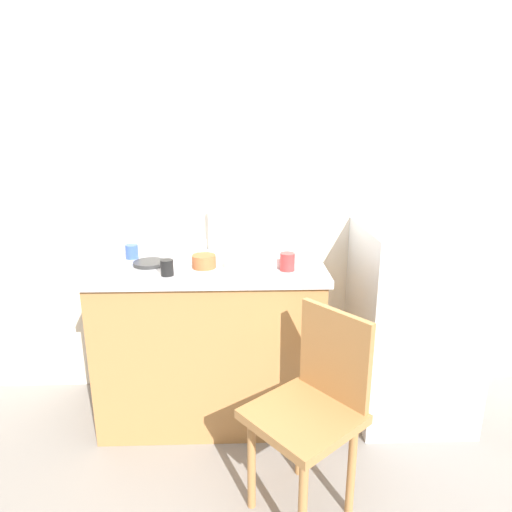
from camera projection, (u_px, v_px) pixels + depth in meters
ground_plane at (289, 495)px, 2.03m from camera, size 8.00×8.00×0.00m
back_wall at (276, 178)px, 2.62m from camera, size 4.80×0.10×2.64m
cabinet_base at (212, 343)px, 2.52m from camera, size 1.18×0.60×0.87m
countertop at (209, 266)px, 2.39m from camera, size 1.22×0.64×0.04m
faucet at (210, 230)px, 2.59m from camera, size 0.02×0.02×0.24m
refrigerator at (411, 323)px, 2.51m from camera, size 0.61×0.62×1.10m
chair at (313, 405)px, 1.86m from camera, size 0.56×0.56×0.89m
dish_tray at (252, 259)px, 2.38m from camera, size 0.28×0.20×0.05m
terracotta_bowl at (204, 261)px, 2.30m from camera, size 0.12×0.12×0.07m
hotplate at (150, 263)px, 2.35m from camera, size 0.17×0.17×0.02m
cup_white at (201, 249)px, 2.49m from camera, size 0.06×0.06×0.09m
cup_red at (287, 262)px, 2.25m from camera, size 0.08×0.08×0.09m
cup_black at (167, 268)px, 2.18m from camera, size 0.06×0.06×0.08m
cup_blue at (132, 252)px, 2.46m from camera, size 0.07×0.07×0.08m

